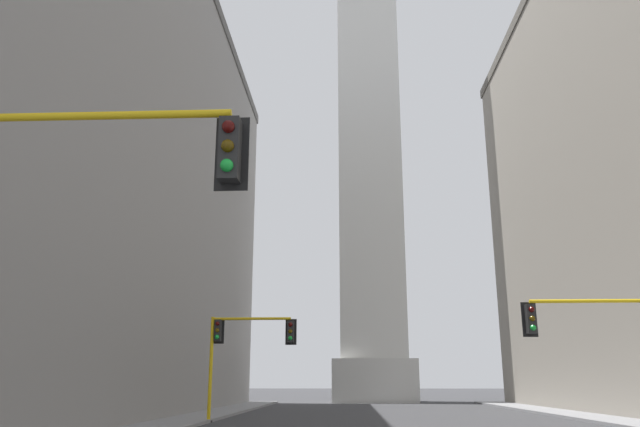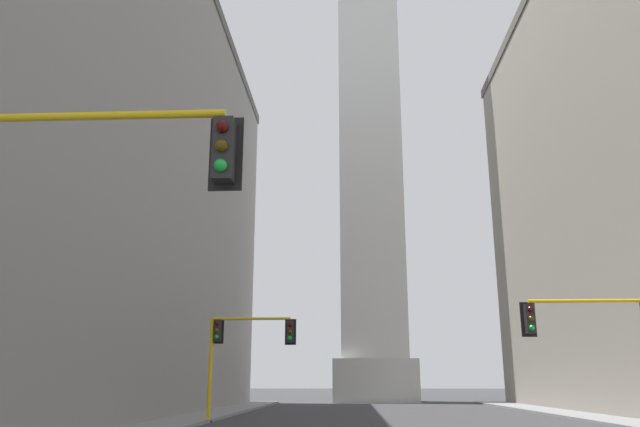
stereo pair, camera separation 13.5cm
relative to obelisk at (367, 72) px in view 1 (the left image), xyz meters
name	(u,v)px [view 1 (the left image)]	position (x,y,z in m)	size (l,w,h in m)	color
obelisk	(367,72)	(0.00, 0.00, 0.00)	(8.33, 8.33, 75.51)	silver
traffic_light_near_left	(25,195)	(-7.89, -55.84, -31.71)	(5.75, 0.50, 6.49)	yellow
traffic_light_mid_right	(613,330)	(7.46, -41.30, -32.83)	(5.31, 0.51, 5.04)	yellow
traffic_light_mid_left	(241,341)	(-8.06, -33.10, -32.71)	(4.56, 0.50, 5.23)	yellow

